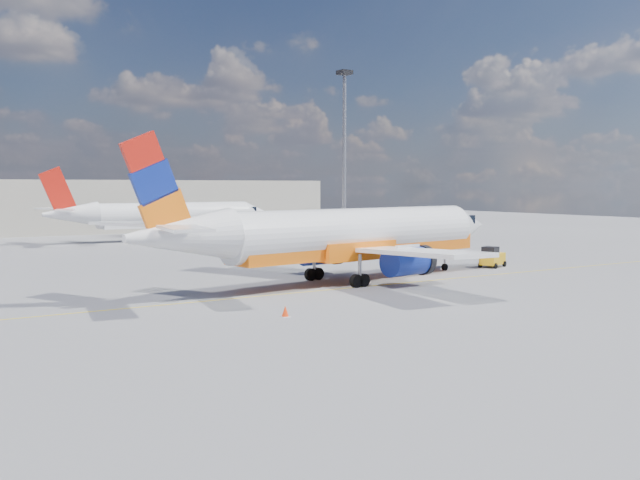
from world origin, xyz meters
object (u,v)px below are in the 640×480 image
main_jet (346,235)px  second_jet (168,216)px  traffic_cone (285,311)px  gse_tug (492,257)px

main_jet → second_jet: bearing=77.0°
main_jet → traffic_cone: size_ratio=54.87×
main_jet → gse_tug: (16.30, 1.30, -2.60)m
second_jet → traffic_cone: 58.12m
second_jet → traffic_cone: size_ratio=49.68×
second_jet → gse_tug: (12.95, -45.21, -2.28)m
second_jet → gse_tug: bearing=-76.2°
main_jet → second_jet: size_ratio=1.10×
gse_tug → second_jet: bearing=84.7°
gse_tug → traffic_cone: bearing=-178.8°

